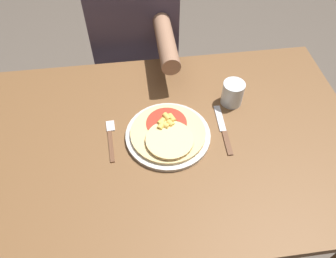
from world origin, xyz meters
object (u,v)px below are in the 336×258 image
(dining_table, at_px, (171,156))
(pizza, at_px, (168,133))
(plate, at_px, (168,135))
(person_diner, at_px, (136,44))
(fork, at_px, (111,138))
(drinking_glass, at_px, (233,93))
(knife, at_px, (223,130))

(dining_table, relative_size, pizza, 5.12)
(plate, xyz_separation_m, person_diner, (-0.07, 0.61, -0.06))
(fork, distance_m, person_diner, 0.61)
(drinking_glass, height_order, person_diner, person_diner)
(person_diner, bearing_deg, drinking_glass, -55.88)
(pizza, xyz_separation_m, drinking_glass, (0.25, 0.14, 0.02))
(dining_table, xyz_separation_m, pizza, (-0.01, 0.01, 0.13))
(pizza, xyz_separation_m, fork, (-0.19, 0.02, -0.02))
(dining_table, relative_size, drinking_glass, 14.31)
(fork, bearing_deg, pizza, -6.81)
(fork, height_order, person_diner, person_diner)
(dining_table, distance_m, drinking_glass, 0.32)
(plate, distance_m, fork, 0.19)
(fork, relative_size, drinking_glass, 1.94)
(pizza, distance_m, drinking_glass, 0.29)
(fork, height_order, drinking_glass, drinking_glass)
(knife, bearing_deg, pizza, -178.38)
(knife, height_order, drinking_glass, drinking_glass)
(plate, relative_size, person_diner, 0.25)
(plate, height_order, person_diner, person_diner)
(fork, height_order, knife, same)
(dining_table, distance_m, knife, 0.21)
(dining_table, height_order, knife, knife)
(knife, distance_m, drinking_glass, 0.15)
(drinking_glass, xyz_separation_m, person_diner, (-0.32, 0.48, -0.10))
(plate, xyz_separation_m, drinking_glass, (0.25, 0.13, 0.04))
(plate, bearing_deg, dining_table, -45.36)
(person_diner, bearing_deg, fork, -101.59)
(plate, xyz_separation_m, fork, (-0.19, 0.02, -0.00))
(pizza, relative_size, fork, 1.44)
(plate, bearing_deg, person_diner, 96.72)
(plate, relative_size, knife, 1.30)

